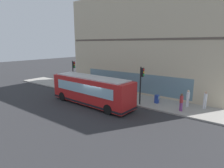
# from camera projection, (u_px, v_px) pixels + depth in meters

# --- Properties ---
(ground) EXTENTS (120.00, 120.00, 0.00)m
(ground) POSITION_uv_depth(u_px,v_px,m) (99.00, 108.00, 19.32)
(ground) COLOR #2D2D30
(sidewalk_curb) EXTENTS (4.13, 40.00, 0.15)m
(sidewalk_curb) POSITION_uv_depth(u_px,v_px,m) (124.00, 97.00, 22.96)
(sidewalk_curb) COLOR #9E9991
(sidewalk_curb) RESTS_ON ground
(building_corner) EXTENTS (9.30, 21.34, 12.73)m
(building_corner) POSITION_uv_depth(u_px,v_px,m) (150.00, 45.00, 26.88)
(building_corner) COLOR beige
(building_corner) RESTS_ON ground
(city_bus_nearside) EXTENTS (3.04, 10.16, 3.07)m
(city_bus_nearside) POSITION_uv_depth(u_px,v_px,m) (91.00, 90.00, 20.11)
(city_bus_nearside) COLOR red
(city_bus_nearside) RESTS_ON ground
(traffic_light_near_corner) EXTENTS (0.32, 0.49, 4.03)m
(traffic_light_near_corner) POSITION_uv_depth(u_px,v_px,m) (142.00, 79.00, 19.27)
(traffic_light_near_corner) COLOR black
(traffic_light_near_corner) RESTS_ON sidewalk_curb
(traffic_light_down_block) EXTENTS (0.32, 0.49, 4.09)m
(traffic_light_down_block) POSITION_uv_depth(u_px,v_px,m) (73.00, 70.00, 25.46)
(traffic_light_down_block) COLOR black
(traffic_light_down_block) RESTS_ON sidewalk_curb
(fire_hydrant) EXTENTS (0.35, 0.35, 0.74)m
(fire_hydrant) POSITION_uv_depth(u_px,v_px,m) (118.00, 89.00, 25.02)
(fire_hydrant) COLOR gold
(fire_hydrant) RESTS_ON sidewalk_curb
(pedestrian_walking_along_curb) EXTENTS (0.32, 0.32, 1.79)m
(pedestrian_walking_along_curb) POSITION_uv_depth(u_px,v_px,m) (188.00, 97.00, 18.87)
(pedestrian_walking_along_curb) COLOR silver
(pedestrian_walking_along_curb) RESTS_ON sidewalk_curb
(pedestrian_near_hydrant) EXTENTS (0.32, 0.32, 1.78)m
(pedestrian_near_hydrant) POSITION_uv_depth(u_px,v_px,m) (205.00, 99.00, 18.37)
(pedestrian_near_hydrant) COLOR silver
(pedestrian_near_hydrant) RESTS_ON sidewalk_curb
(pedestrian_near_building_entrance) EXTENTS (0.32, 0.32, 1.64)m
(pedestrian_near_building_entrance) POSITION_uv_depth(u_px,v_px,m) (118.00, 87.00, 23.53)
(pedestrian_near_building_entrance) COLOR #3F8C4C
(pedestrian_near_building_entrance) RESTS_ON sidewalk_curb
(pedestrian_by_light_pole) EXTENTS (0.32, 0.32, 1.74)m
(pedestrian_by_light_pole) POSITION_uv_depth(u_px,v_px,m) (181.00, 101.00, 17.73)
(pedestrian_by_light_pole) COLOR #8C3F8C
(pedestrian_by_light_pole) RESTS_ON sidewalk_curb
(newspaper_vending_box) EXTENTS (0.44, 0.42, 0.90)m
(newspaper_vending_box) POSITION_uv_depth(u_px,v_px,m) (157.00, 99.00, 20.29)
(newspaper_vending_box) COLOR #263F99
(newspaper_vending_box) RESTS_ON sidewalk_curb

